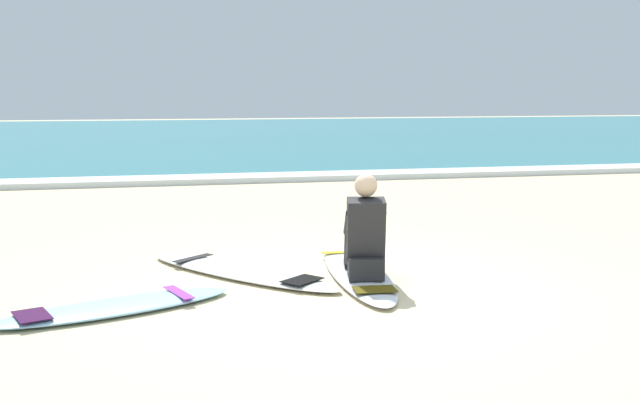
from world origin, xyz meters
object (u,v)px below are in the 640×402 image
(surfboard_main, at_px, (357,271))
(surfboard_spare_far, at_px, (114,307))
(surfer_seated, at_px, (365,237))
(surfboard_spare_near, at_px, (241,271))

(surfboard_main, relative_size, surfboard_spare_far, 1.24)
(surfboard_spare_far, bearing_deg, surfboard_main, 17.87)
(surfer_seated, distance_m, surfboard_spare_far, 2.30)
(surfer_seated, height_order, surfboard_spare_far, surfer_seated)
(surfboard_spare_near, xyz_separation_m, surfboard_spare_far, (-1.14, -0.96, 0.00))
(surfboard_spare_far, bearing_deg, surfboard_spare_near, 40.27)
(surfer_seated, bearing_deg, surfboard_main, 88.36)
(surfer_seated, bearing_deg, surfboard_spare_far, -169.22)
(surfboard_main, xyz_separation_m, surfer_seated, (-0.01, -0.30, 0.40))
(surfer_seated, height_order, surfboard_spare_near, surfer_seated)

